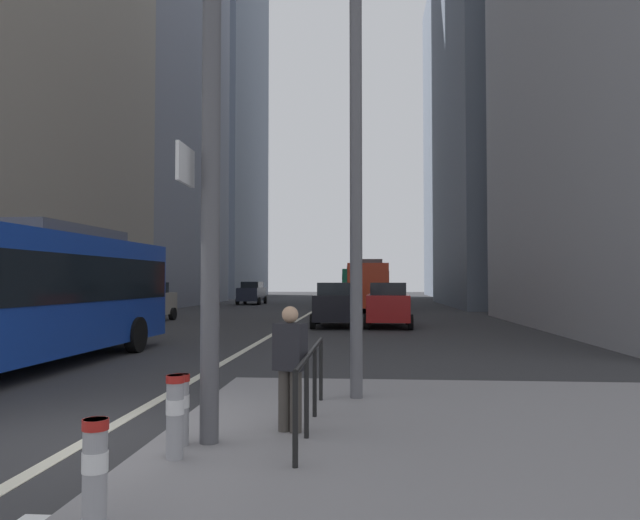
{
  "coord_description": "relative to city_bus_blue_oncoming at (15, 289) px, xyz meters",
  "views": [
    {
      "loc": [
        3.52,
        -7.36,
        2.02
      ],
      "look_at": [
        0.42,
        32.21,
        3.42
      ],
      "focal_mm": 33.22,
      "sensor_mm": 36.0,
      "label": 1
    }
  ],
  "objects": [
    {
      "name": "ground_plane",
      "position": [
        4.28,
        14.79,
        -1.84
      ],
      "size": [
        160.0,
        160.0,
        0.0
      ],
      "primitive_type": "plane",
      "color": "#303033"
    },
    {
      "name": "median_island",
      "position": [
        9.78,
        -6.21,
        -1.76
      ],
      "size": [
        9.0,
        10.0,
        0.15
      ],
      "primitive_type": "cube",
      "color": "gray",
      "rests_on": "ground"
    },
    {
      "name": "lane_centre_line",
      "position": [
        4.28,
        24.79,
        -1.83
      ],
      "size": [
        0.2,
        80.0,
        0.01
      ],
      "primitive_type": "cube",
      "color": "beige",
      "rests_on": "ground"
    },
    {
      "name": "office_tower_left_mid",
      "position": [
        -11.72,
        35.09,
        22.89
      ],
      "size": [
        11.44,
        21.54,
        49.46
      ],
      "primitive_type": "cube",
      "color": "slate",
      "rests_on": "ground"
    },
    {
      "name": "office_tower_left_far",
      "position": [
        -11.72,
        61.91,
        23.93
      ],
      "size": [
        10.42,
        22.07,
        51.53
      ],
      "primitive_type": "cube",
      "color": "slate",
      "rests_on": "ground"
    },
    {
      "name": "office_tower_right_mid",
      "position": [
        21.28,
        36.51,
        22.37
      ],
      "size": [
        13.85,
        19.73,
        48.41
      ],
      "primitive_type": "cube",
      "color": "slate",
      "rests_on": "ground"
    },
    {
      "name": "office_tower_right_far",
      "position": [
        21.28,
        61.58,
        18.5
      ],
      "size": [
        10.18,
        25.54,
        40.67
      ],
      "primitive_type": "cube",
      "color": "slate",
      "rests_on": "ground"
    },
    {
      "name": "city_bus_blue_oncoming",
      "position": [
        0.0,
        0.0,
        0.0
      ],
      "size": [
        2.93,
        11.86,
        3.4
      ],
      "color": "#14389E",
      "rests_on": "ground"
    },
    {
      "name": "city_bus_red_receding",
      "position": [
        8.02,
        28.54,
        -0.0
      ],
      "size": [
        2.88,
        10.92,
        3.4
      ],
      "color": "red",
      "rests_on": "ground"
    },
    {
      "name": "city_bus_red_distant",
      "position": [
        6.82,
        46.14,
        -0.0
      ],
      "size": [
        2.77,
        10.71,
        3.4
      ],
      "color": "#198456",
      "rests_on": "ground"
    },
    {
      "name": "car_oncoming_mid",
      "position": [
        -3.11,
        15.83,
        -0.85
      ],
      "size": [
        2.21,
        4.28,
        1.94
      ],
      "color": "#B2A899",
      "rests_on": "ground"
    },
    {
      "name": "car_receding_near",
      "position": [
        6.46,
        13.62,
        -0.85
      ],
      "size": [
        2.06,
        4.43,
        1.94
      ],
      "color": "black",
      "rests_on": "ground"
    },
    {
      "name": "car_receding_far",
      "position": [
        8.75,
        13.52,
        -0.85
      ],
      "size": [
        2.17,
        4.45,
        1.94
      ],
      "color": "maroon",
      "rests_on": "ground"
    },
    {
      "name": "car_oncoming_far",
      "position": [
        -2.05,
        37.82,
        -0.85
      ],
      "size": [
        2.06,
        4.4,
        1.94
      ],
      "color": "#232838",
      "rests_on": "ground"
    },
    {
      "name": "traffic_signal_gantry",
      "position": [
        4.02,
        -5.81,
        2.26
      ],
      "size": [
        5.9,
        0.65,
        6.0
      ],
      "color": "#515156",
      "rests_on": "median_island"
    },
    {
      "name": "street_lamp_post",
      "position": [
        7.63,
        -3.03,
        3.45
      ],
      "size": [
        5.5,
        0.32,
        8.0
      ],
      "color": "#56565B",
      "rests_on": "median_island"
    },
    {
      "name": "bollard_left",
      "position": [
        5.77,
        -8.25,
        -1.22
      ],
      "size": [
        0.2,
        0.2,
        0.84
      ],
      "color": "#99999E",
      "rests_on": "median_island"
    },
    {
      "name": "bollard_right",
      "position": [
        5.78,
        -6.42,
        -1.2
      ],
      "size": [
        0.2,
        0.2,
        0.87
      ],
      "color": "#99999E",
      "rests_on": "median_island"
    },
    {
      "name": "bollard_back",
      "position": [
        5.68,
        -5.92,
        -1.24
      ],
      "size": [
        0.2,
        0.2,
        0.8
      ],
      "color": "#99999E",
      "rests_on": "median_island"
    },
    {
      "name": "pedestrian_railing",
      "position": [
        7.08,
        -4.94,
        -0.99
      ],
      "size": [
        0.06,
        3.41,
        0.98
      ],
      "color": "black",
      "rests_on": "median_island"
    },
    {
      "name": "pedestrian_waiting",
      "position": [
        6.84,
        -5.23,
        -0.83
      ],
      "size": [
        0.44,
        0.35,
        1.55
      ],
      "color": "#423D38",
      "rests_on": "median_island"
    }
  ]
}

